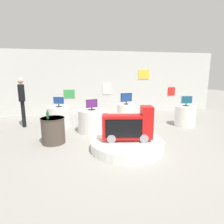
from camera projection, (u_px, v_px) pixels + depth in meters
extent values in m
plane|color=gray|center=(121.00, 146.00, 4.90)|extent=(30.00, 30.00, 0.00)
cube|color=silver|center=(99.00, 83.00, 8.77)|extent=(11.59, 0.10, 2.87)
cube|color=red|center=(171.00, 91.00, 9.51)|extent=(0.38, 0.02, 0.41)
cube|color=white|center=(107.00, 89.00, 8.83)|extent=(0.37, 0.02, 0.53)
cube|color=yellow|center=(144.00, 74.00, 9.05)|extent=(0.55, 0.02, 0.44)
cube|color=green|center=(69.00, 94.00, 8.54)|extent=(0.50, 0.02, 0.37)
cylinder|color=white|center=(127.00, 145.00, 4.69)|extent=(1.81, 1.81, 0.23)
cylinder|color=gray|center=(111.00, 136.00, 4.64)|extent=(0.28, 0.44, 0.21)
cylinder|color=gray|center=(143.00, 136.00, 4.66)|extent=(0.28, 0.44, 0.21)
cube|color=red|center=(127.00, 126.00, 4.60)|extent=(1.26, 0.57, 0.59)
cube|color=red|center=(147.00, 110.00, 4.53)|extent=(0.33, 0.40, 0.21)
cube|color=black|center=(124.00, 129.00, 4.41)|extent=(0.86, 0.16, 0.44)
cube|color=black|center=(124.00, 129.00, 4.41)|extent=(0.82, 0.16, 0.40)
cube|color=#B2B2B7|center=(127.00, 113.00, 4.53)|extent=(0.97, 0.20, 0.02)
cylinder|color=white|center=(59.00, 117.00, 6.59)|extent=(0.76, 0.76, 0.73)
cylinder|color=black|center=(59.00, 107.00, 6.51)|extent=(0.21, 0.21, 0.02)
cylinder|color=black|center=(59.00, 105.00, 6.50)|extent=(0.04, 0.04, 0.08)
cube|color=silver|center=(58.00, 100.00, 6.47)|extent=(0.39, 0.14, 0.26)
cube|color=navy|center=(59.00, 100.00, 6.45)|extent=(0.35, 0.10, 0.23)
cylinder|color=white|center=(92.00, 121.00, 6.05)|extent=(0.89, 0.89, 0.73)
cylinder|color=black|center=(92.00, 110.00, 5.98)|extent=(0.24, 0.24, 0.02)
cylinder|color=black|center=(92.00, 108.00, 5.97)|extent=(0.04, 0.04, 0.06)
cube|color=black|center=(92.00, 104.00, 5.94)|extent=(0.37, 0.16, 0.26)
cube|color=#561E6B|center=(92.00, 104.00, 5.92)|extent=(0.33, 0.13, 0.23)
cylinder|color=white|center=(126.00, 114.00, 7.12)|extent=(0.68, 0.68, 0.73)
cylinder|color=black|center=(126.00, 104.00, 7.05)|extent=(0.18, 0.18, 0.02)
cylinder|color=black|center=(126.00, 103.00, 7.04)|extent=(0.04, 0.04, 0.09)
cube|color=black|center=(126.00, 97.00, 7.00)|extent=(0.45, 0.14, 0.31)
cube|color=navy|center=(126.00, 97.00, 6.97)|extent=(0.41, 0.11, 0.28)
cylinder|color=white|center=(185.00, 116.00, 6.79)|extent=(0.74, 0.74, 0.73)
cylinder|color=black|center=(186.00, 106.00, 6.71)|extent=(0.20, 0.20, 0.02)
cylinder|color=black|center=(186.00, 104.00, 6.70)|extent=(0.04, 0.04, 0.07)
cube|color=silver|center=(186.00, 100.00, 6.67)|extent=(0.42, 0.10, 0.28)
cube|color=navy|center=(187.00, 100.00, 6.65)|extent=(0.38, 0.07, 0.25)
cylinder|color=#4C4238|center=(53.00, 131.00, 5.06)|extent=(0.61, 0.61, 0.71)
cylinder|color=#4C4238|center=(52.00, 118.00, 4.99)|extent=(0.64, 0.64, 0.02)
cylinder|color=#195926|center=(48.00, 116.00, 4.85)|extent=(0.06, 0.06, 0.17)
cylinder|color=#195926|center=(47.00, 111.00, 4.82)|extent=(0.03, 0.03, 0.06)
cylinder|color=black|center=(23.00, 114.00, 6.57)|extent=(0.12, 0.12, 0.92)
cylinder|color=black|center=(24.00, 113.00, 6.75)|extent=(0.12, 0.12, 0.92)
cube|color=black|center=(21.00, 93.00, 6.51)|extent=(0.28, 0.41, 0.57)
sphere|color=beige|center=(20.00, 81.00, 6.43)|extent=(0.20, 0.20, 0.20)
cylinder|color=black|center=(21.00, 93.00, 6.29)|extent=(0.08, 0.08, 0.51)
cylinder|color=black|center=(22.00, 91.00, 6.72)|extent=(0.08, 0.08, 0.51)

